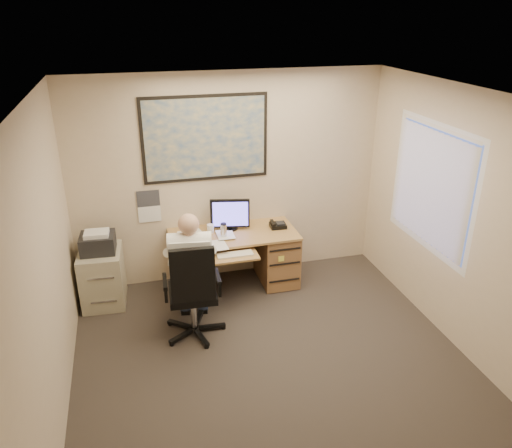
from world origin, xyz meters
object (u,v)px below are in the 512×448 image
object	(u,v)px
filing_cabinet	(102,272)
person	(191,275)
office_chair	(194,309)
desk	(258,251)

from	to	relation	value
filing_cabinet	person	xyz separation A→B (m)	(0.98, -0.89, 0.30)
office_chair	person	world-z (taller)	person
person	filing_cabinet	bearing A→B (deg)	145.70
desk	person	bearing A→B (deg)	-138.09
desk	office_chair	distance (m)	1.40
filing_cabinet	person	distance (m)	1.36
office_chair	filing_cabinet	bearing A→B (deg)	138.54
person	office_chair	bearing A→B (deg)	-79.82
filing_cabinet	office_chair	xyz separation A→B (m)	(0.98, -0.98, -0.07)
desk	office_chair	bearing A→B (deg)	-135.39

